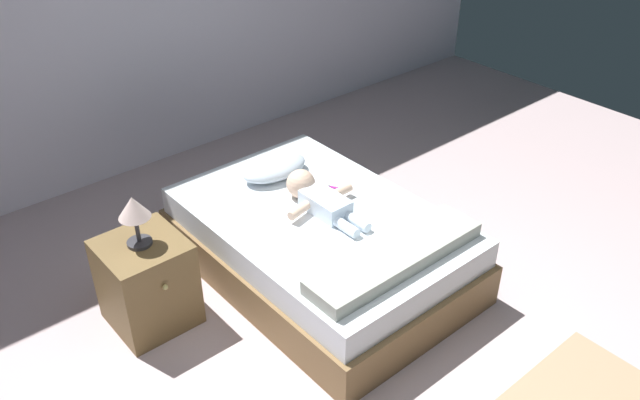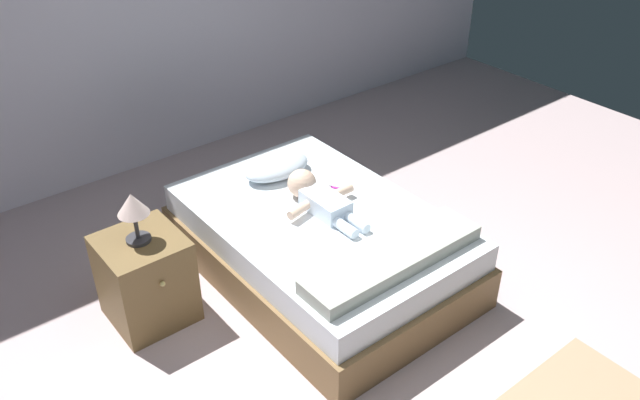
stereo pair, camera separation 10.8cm
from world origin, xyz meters
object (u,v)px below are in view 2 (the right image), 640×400
Objects in this scene: bed at (320,244)px; baby at (318,197)px; pillow at (277,167)px; nightstand at (146,279)px; toothbrush at (338,188)px; lamp at (133,208)px.

baby reaches higher than bed.
pillow is 1.16m from nightstand.
toothbrush is 1.33m from nightstand.
baby reaches higher than pillow.
nightstand is (-1.08, 0.23, -0.25)m from baby.
baby is at bearing -12.19° from nightstand.
toothbrush is (0.27, 0.15, 0.24)m from bed.
nightstand is at bearing -90.00° from lamp.
lamp reaches higher than toothbrush.
nightstand reaches higher than bed.
lamp is (-1.11, -0.24, 0.25)m from pillow.
nightstand is at bearing 167.81° from baby.
toothbrush is 1.36m from lamp.
bed is at bearing -16.43° from nightstand.
pillow reaches higher than bed.
bed is 3.93× the size of pillow.
lamp is (-1.31, 0.15, 0.31)m from toothbrush.
bed is 14.05× the size of toothbrush.
baby is 0.25m from toothbrush.
baby is 1.20× the size of nightstand.
nightstand is (-1.11, -0.24, -0.24)m from pillow.
bed is 0.39m from toothbrush.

